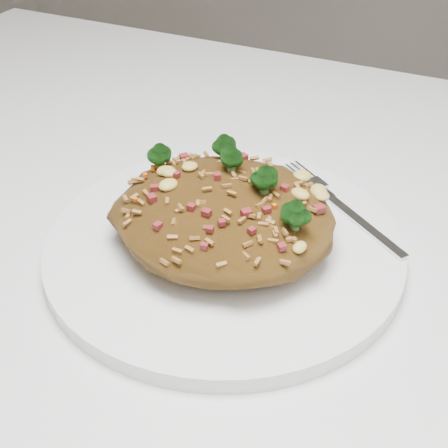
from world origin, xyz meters
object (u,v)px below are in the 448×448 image
(fried_rice, at_px, (224,206))
(fork, at_px, (346,211))
(dining_table, at_px, (251,307))
(plate, at_px, (224,246))

(fried_rice, relative_size, fork, 1.27)
(dining_table, xyz_separation_m, plate, (-0.01, -0.04, 0.10))
(fork, bearing_deg, dining_table, -114.14)
(dining_table, relative_size, fried_rice, 6.75)
(fried_rice, bearing_deg, dining_table, 74.90)
(dining_table, height_order, fried_rice, fried_rice)
(fried_rice, xyz_separation_m, fork, (0.08, 0.08, -0.03))
(dining_table, xyz_separation_m, fork, (0.07, 0.04, 0.11))
(dining_table, distance_m, plate, 0.11)
(fried_rice, distance_m, fork, 0.11)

